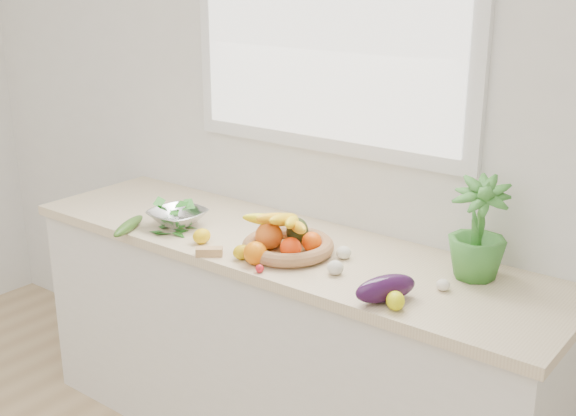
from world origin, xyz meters
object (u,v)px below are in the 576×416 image
Objects in this scene: potted_herb at (478,228)px; cucumber at (129,226)px; fruit_basket at (287,240)px; apple at (273,238)px; eggplant at (386,288)px; colander_with_spinach at (177,213)px.

cucumber is at bearing -162.02° from potted_herb.
potted_herb is 0.68m from fruit_basket.
apple is 0.33× the size of eggplant.
fruit_basket is at bearing 4.84° from colander_with_spinach.
eggplant is 1.02m from colander_with_spinach.
apple is at bearing -164.83° from potted_herb.
fruit_basket reaches higher than colander_with_spinach.
potted_herb is (0.72, 0.19, 0.14)m from apple.
colander_with_spinach is (-1.16, -0.26, -0.12)m from potted_herb.
apple is 0.20× the size of potted_herb.
cucumber is at bearing -176.55° from eggplant.
fruit_basket reaches higher than apple.
apple is 0.09m from fruit_basket.
potted_herb reaches higher than fruit_basket.
eggplant is 1.13m from cucumber.
apple is 0.32× the size of colander_with_spinach.
apple is 0.29× the size of cucumber.
fruit_basket is (-0.49, 0.13, 0.01)m from eggplant.
potted_herb reaches higher than colander_with_spinach.
fruit_basket is 1.77× the size of colander_with_spinach.
fruit_basket is at bearing -161.27° from potted_herb.
eggplant is at bearing 3.45° from cucumber.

